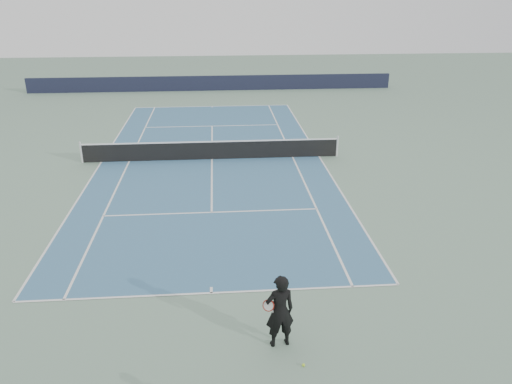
{
  "coord_description": "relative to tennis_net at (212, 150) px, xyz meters",
  "views": [
    {
      "loc": [
        0.31,
        -23.98,
        8.15
      ],
      "look_at": [
        1.67,
        -7.1,
        1.1
      ],
      "focal_mm": 35.0,
      "sensor_mm": 36.0,
      "label": 1
    }
  ],
  "objects": [
    {
      "name": "ground",
      "position": [
        0.0,
        0.0,
        -0.5
      ],
      "size": [
        80.0,
        80.0,
        0.0
      ],
      "primitive_type": "plane",
      "color": "slate"
    },
    {
      "name": "tennis_net",
      "position": [
        0.0,
        0.0,
        0.0
      ],
      "size": [
        12.9,
        0.1,
        1.07
      ],
      "color": "silver",
      "rests_on": "ground"
    },
    {
      "name": "windscreen_far",
      "position": [
        0.0,
        17.88,
        0.1
      ],
      "size": [
        30.0,
        0.25,
        1.2
      ],
      "primitive_type": "cube",
      "color": "black",
      "rests_on": "ground"
    },
    {
      "name": "tennis_ball",
      "position": [
        2.13,
        -15.01,
        -0.47
      ],
      "size": [
        0.07,
        0.07,
        0.07
      ],
      "primitive_type": "sphere",
      "color": "#BEE92F",
      "rests_on": "ground"
    },
    {
      "name": "tennis_player",
      "position": [
        1.67,
        -14.19,
        0.47
      ],
      "size": [
        0.86,
        0.64,
        1.94
      ],
      "color": "black",
      "rests_on": "ground"
    },
    {
      "name": "court_surface",
      "position": [
        0.0,
        0.0,
        -0.5
      ],
      "size": [
        10.97,
        23.77,
        0.01
      ],
      "primitive_type": "cube",
      "color": "#3B688B",
      "rests_on": "ground"
    }
  ]
}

